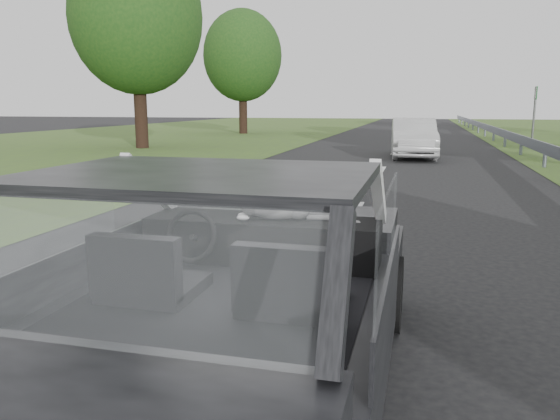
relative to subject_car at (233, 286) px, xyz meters
The scene contains 11 objects.
ground 0.72m from the subject_car, ahead, with size 140.00×140.00×0.00m, color #282828.
subject_car is the anchor object (origin of this frame).
dashboard 0.64m from the subject_car, 90.00° to the left, with size 1.58×0.45×0.30m, color black.
driver_seat 0.52m from the subject_car, 144.06° to the right, with size 0.50×0.72×0.42m, color black.
passenger_seat 0.52m from the subject_car, 35.94° to the right, with size 0.50×0.72×0.42m, color black.
steering_wheel 0.55m from the subject_car, 140.48° to the left, with size 0.36×0.36×0.04m, color black.
cat 0.71m from the subject_car, 80.19° to the left, with size 0.58×0.18×0.26m, color slate.
other_car 16.24m from the subject_car, 87.43° to the left, with size 1.59×4.02×1.32m, color silver.
highway_sign 28.14m from the subject_car, 76.80° to the left, with size 0.11×1.06×2.66m, color #186C2B.
tree_5 20.59m from the subject_car, 120.03° to the left, with size 5.24×5.24×7.95m, color #183F14, non-canonical shape.
tree_6 31.34m from the subject_car, 108.26° to the left, with size 4.76×4.76×7.22m, color #183F14, non-canonical shape.
Camera 1 is at (1.03, -2.86, 1.76)m, focal length 35.00 mm.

